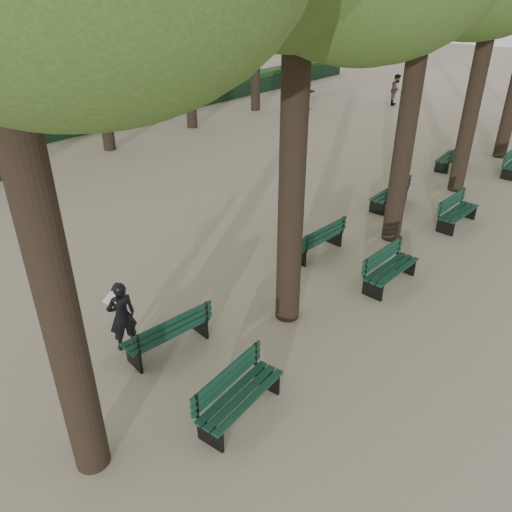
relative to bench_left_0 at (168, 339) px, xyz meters
The scene contains 14 objects.
ground 0.71m from the bench_left_0, 123.95° to the right, with size 120.00×120.00×0.00m, color tan.
bench_left_0 is the anchor object (origin of this frame).
bench_left_1 5.29m from the bench_left_0, 90.00° to the left, with size 0.70×1.84×0.92m.
bench_left_2 9.53m from the bench_left_0, 90.00° to the left, with size 0.59×1.81×0.92m.
bench_left_3 14.63m from the bench_left_0, 90.00° to the left, with size 0.67×1.83×0.92m.
bench_right_0 2.30m from the bench_left_0, ahead, with size 0.68×1.83×0.92m.
bench_right_1 5.59m from the bench_left_0, 66.06° to the left, with size 0.67×1.83×0.92m.
bench_right_2 9.77m from the bench_left_0, 76.58° to the left, with size 0.67×1.83×0.92m.
man_with_map 1.01m from the bench_left_0, 145.34° to the right, with size 0.67×0.68×1.53m.
pedestrian_a 24.90m from the bench_left_0, 106.01° to the left, with size 0.85×0.35×1.75m, color #262628.
pedestrian_e 21.83m from the bench_left_0, 117.67° to the left, with size 1.61×0.35×1.74m, color #262628.
fence 18.59m from the bench_left_0, 145.77° to the left, with size 0.08×42.00×0.90m, color black.
hedge 19.17m from the bench_left_0, 146.94° to the left, with size 1.20×42.00×1.20m, color #173E15.
building_far 44.62m from the bench_left_0, 138.56° to the left, with size 12.00×16.00×7.00m, color #B7B2A3.
Camera 1 is at (6.79, -4.39, 6.53)m, focal length 35.00 mm.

